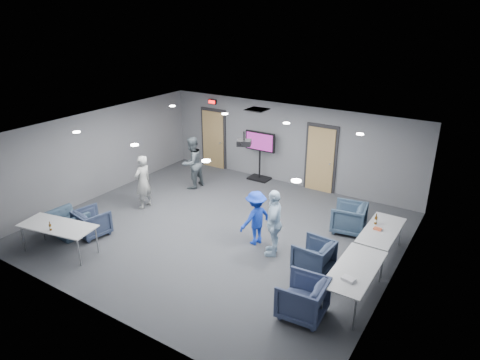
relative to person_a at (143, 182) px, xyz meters
The scene contains 29 objects.
floor 2.81m from the person_a, ahead, with size 9.00×9.00×0.00m, color #34373C.
ceiling 3.29m from the person_a, ahead, with size 9.00×9.00×0.00m, color silver.
wall_back 4.88m from the person_a, 56.33° to the left, with size 9.00×0.02×2.70m, color slate.
wall_front 4.82m from the person_a, 55.87° to the right, with size 9.00×0.02×2.70m, color slate.
wall_left 1.89m from the person_a, behind, with size 0.02×8.00×2.70m, color slate.
wall_right 7.21m from the person_a, ahead, with size 0.02×8.00×2.70m, color slate.
door_left 4.01m from the person_a, 94.47° to the left, with size 1.06×0.17×2.24m.
door_right 5.58m from the person_a, 45.73° to the left, with size 1.06×0.17×2.24m.
exit_sign 4.31m from the person_a, 94.50° to the left, with size 0.32×0.08×0.16m.
hvac_diffuser 4.04m from the person_a, 52.34° to the left, with size 0.60×0.60×0.03m, color black.
downlights 3.28m from the person_a, ahead, with size 6.18×3.78×0.02m.
person_a is the anchor object (origin of this frame).
person_b 1.99m from the person_a, 82.26° to the left, with size 0.84×0.65×1.73m, color #505A60.
person_c 4.49m from the person_a, ahead, with size 0.98×0.41×1.67m, color #C0DDF7.
person_d 3.87m from the person_a, ahead, with size 0.91×0.52×1.41m, color #1C3AB6.
chair_right_a 5.94m from the person_a, 17.73° to the left, with size 0.83×0.86×0.78m, color #374A5F.
chair_right_b 5.62m from the person_a, ahead, with size 0.78×0.80×0.73m, color #313E56.
chair_right_c 6.34m from the person_a, 17.85° to the right, with size 0.84×0.87×0.79m, color #3C4767.
chair_front_a 2.02m from the person_a, 88.35° to the right, with size 0.76×0.78×0.71m, color #313C56.
chair_front_b 2.42m from the person_a, 102.58° to the right, with size 0.96×0.84×0.62m, color #314356.
table_right_a 6.76m from the person_a, ahead, with size 0.74×1.78×0.73m.
table_right_b 6.75m from the person_a, ahead, with size 0.80×1.91×0.73m.
table_front_left 2.97m from the person_a, 88.33° to the right, with size 1.98×1.11×0.73m.
bottle_front 3.21m from the person_a, 86.85° to the right, with size 0.06×0.06×0.23m.
bottle_right 6.59m from the person_a, 10.31° to the left, with size 0.07×0.07×0.27m.
snack_box 6.67m from the person_a, ahead, with size 0.18×0.12×0.04m, color #CC5533.
wrapper 6.85m from the person_a, 11.68° to the right, with size 0.25×0.17×0.06m, color silver.
tv_stand 4.18m from the person_a, 64.88° to the left, with size 1.11×0.53×1.70m.
projector 3.59m from the person_a, ahead, with size 0.44×0.42×0.36m.
Camera 1 is at (5.94, -8.30, 5.55)m, focal length 32.00 mm.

